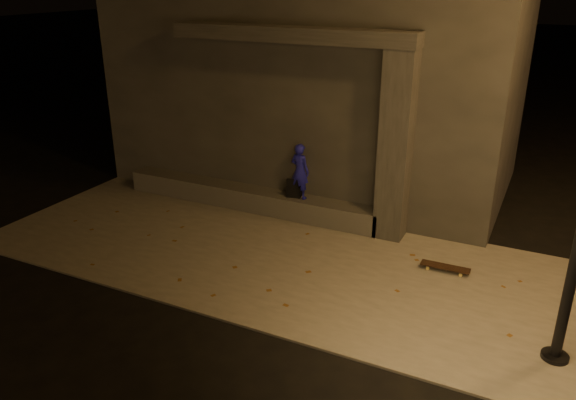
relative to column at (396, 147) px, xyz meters
The scene contains 9 objects.
ground 4.51m from the column, 114.39° to the right, with size 120.00×120.00×0.00m, color black.
sidewalk 3.04m from the column, 134.17° to the right, with size 11.00×4.40×0.04m, color #67635B.
building 3.92m from the column, 134.55° to the left, with size 9.00×5.10×5.22m.
ledge 3.57m from the column, behind, with size 6.00×0.55×0.45m, color #55534D.
column is the anchor object (origin of this frame).
canopy 2.93m from the column, behind, with size 5.00×0.70×0.28m, color #33312E.
skateboarder 2.11m from the column, behind, with size 0.43×0.28×1.17m, color #1A19A7.
backpack 2.42m from the column, behind, with size 0.32×0.23×0.41m.
skateboard 2.37m from the column, 37.62° to the right, with size 0.84×0.23×0.09m.
Camera 1 is at (4.32, -6.15, 4.84)m, focal length 35.00 mm.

